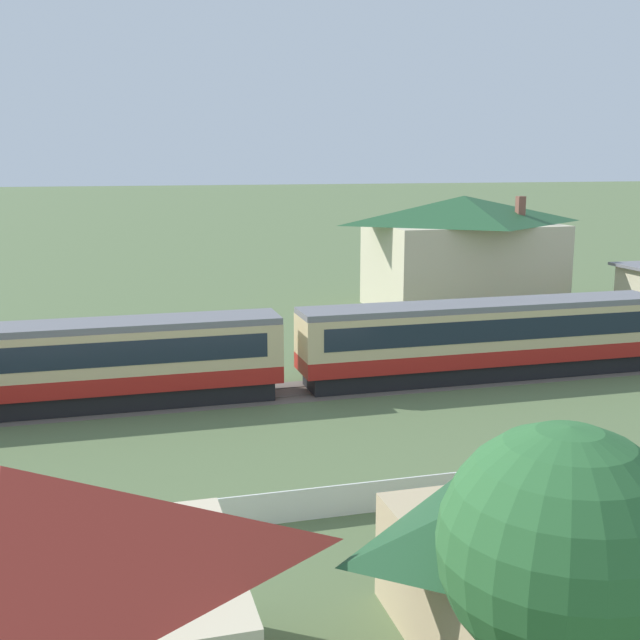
{
  "coord_description": "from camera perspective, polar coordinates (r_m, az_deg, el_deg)",
  "views": [
    {
      "loc": [
        -14.29,
        -37.27,
        11.26
      ],
      "look_at": [
        -2.99,
        3.98,
        2.57
      ],
      "focal_mm": 45.0,
      "sensor_mm": 36.0,
      "label": 1
    }
  ],
  "objects": [
    {
      "name": "ground_plane",
      "position": [
        41.48,
        5.45,
        -4.32
      ],
      "size": [
        600.0,
        600.0,
        0.0
      ],
      "primitive_type": "plane",
      "color": "#566B42"
    },
    {
      "name": "passenger_train",
      "position": [
        42.34,
        11.85,
        -1.1
      ],
      "size": [
        60.96,
        2.87,
        3.99
      ],
      "color": "#AD1E19",
      "rests_on": "ground_plane"
    },
    {
      "name": "railway_track",
      "position": [
        39.2,
        -2.99,
        -5.21
      ],
      "size": [
        112.75,
        3.6,
        0.04
      ],
      "color": "#665B51",
      "rests_on": "ground_plane"
    },
    {
      "name": "station_house_dark_green_roof",
      "position": [
        61.09,
        10.08,
        4.83
      ],
      "size": [
        13.96,
        10.14,
        8.49
      ],
      "color": "beige",
      "rests_on": "ground_plane"
    },
    {
      "name": "cottage_red_roof",
      "position": [
        17.5,
        -21.08,
        -17.87
      ],
      "size": [
        9.54,
        6.17,
        5.59
      ],
      "color": "beige",
      "rests_on": "ground_plane"
    },
    {
      "name": "cottage_dark_green_roof",
      "position": [
        20.07,
        18.67,
        -14.73
      ],
      "size": [
        8.66,
        7.36,
        4.99
      ],
      "color": "tan",
      "rests_on": "ground_plane"
    },
    {
      "name": "picket_fence_front",
      "position": [
        25.57,
        -4.99,
        -13.38
      ],
      "size": [
        24.94,
        0.06,
        1.05
      ],
      "primitive_type": "cube",
      "color": "white",
      "rests_on": "ground_plane"
    },
    {
      "name": "yard_tree_1",
      "position": [
        15.91,
        16.84,
        -15.25
      ],
      "size": [
        4.66,
        4.66,
        6.57
      ],
      "color": "brown",
      "rests_on": "ground_plane"
    }
  ]
}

